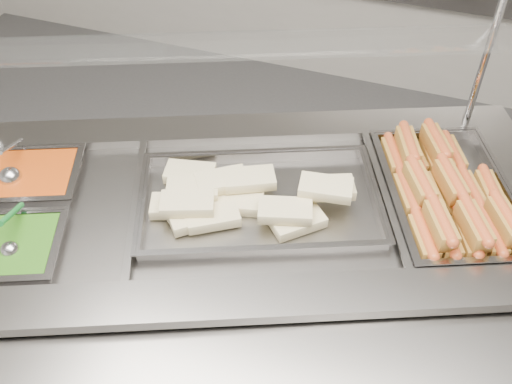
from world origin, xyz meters
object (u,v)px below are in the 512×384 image
(ladle, at_px, (11,176))
(sneeze_guard, at_px, (233,48))
(steam_counter, at_px, (242,292))
(pan_hotdogs, at_px, (446,200))
(pan_wraps, at_px, (259,204))
(serving_spoon, at_px, (11,244))

(ladle, bearing_deg, sneeze_guard, 30.63)
(steam_counter, bearing_deg, sneeze_guard, 113.31)
(sneeze_guard, xyz_separation_m, pan_hotdogs, (0.67, 0.05, -0.41))
(pan_hotdogs, distance_m, pan_wraps, 0.57)
(ladle, xyz_separation_m, serving_spoon, (0.18, -0.23, 0.00))
(sneeze_guard, height_order, pan_wraps, sneeze_guard)
(ladle, bearing_deg, steam_counter, 12.51)
(ladle, bearing_deg, pan_hotdogs, 17.62)
(steam_counter, relative_size, ladle, 10.94)
(pan_hotdogs, bearing_deg, steam_counter, -156.69)
(sneeze_guard, xyz_separation_m, ladle, (-0.60, -0.36, -0.36))
(steam_counter, xyz_separation_m, sneeze_guard, (-0.09, 0.20, 0.83))
(sneeze_guard, xyz_separation_m, pan_wraps, (0.14, -0.18, -0.40))
(pan_hotdogs, height_order, ladle, ladle)
(steam_counter, relative_size, pan_wraps, 2.63)
(serving_spoon, bearing_deg, sneeze_guard, 54.24)
(steam_counter, height_order, pan_hotdogs, pan_hotdogs)
(steam_counter, relative_size, pan_hotdogs, 3.21)
(pan_hotdogs, relative_size, ladle, 3.41)
(sneeze_guard, bearing_deg, pan_wraps, -51.34)
(ladle, distance_m, serving_spoon, 0.29)
(steam_counter, xyz_separation_m, ladle, (-0.69, -0.15, 0.46))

